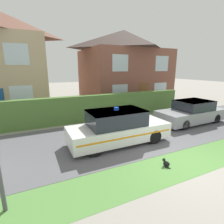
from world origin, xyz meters
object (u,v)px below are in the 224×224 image
wheelie_bin (122,104)px  house_right (123,66)px  cat (166,163)px  police_car (118,128)px  neighbour_car_far (191,112)px

wheelie_bin → house_right: bearing=39.8°
cat → wheelie_bin: bearing=-47.7°
police_car → house_right: house_right is taller
police_car → house_right: size_ratio=0.58×
police_car → house_right: bearing=60.3°
cat → house_right: 13.09m
cat → wheelie_bin: wheelie_bin is taller
house_right → police_car: bearing=-119.9°
cat → house_right: size_ratio=0.04×
cat → wheelie_bin: (2.40, 7.57, 0.48)m
police_car → wheelie_bin: police_car is taller
police_car → wheelie_bin: size_ratio=3.84×
police_car → neighbour_car_far: 5.60m
neighbour_car_far → house_right: 8.93m
neighbour_car_far → police_car: bearing=7.1°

